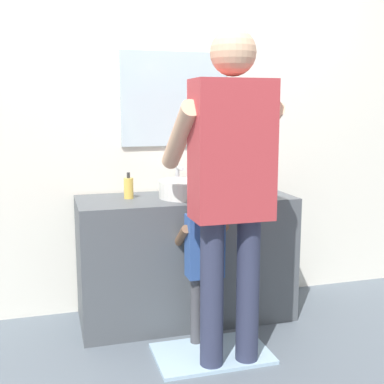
{
  "coord_description": "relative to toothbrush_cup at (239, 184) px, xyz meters",
  "views": [
    {
      "loc": [
        -0.83,
        -2.72,
        1.37
      ],
      "look_at": [
        0.0,
        0.15,
        0.87
      ],
      "focal_mm": 46.59,
      "sensor_mm": 36.0,
      "label": 1
    }
  ],
  "objects": [
    {
      "name": "ground_plane",
      "position": [
        -0.39,
        -0.37,
        -0.86
      ],
      "size": [
        14.0,
        14.0,
        0.0
      ],
      "primitive_type": "plane",
      "color": "slate"
    },
    {
      "name": "back_wall",
      "position": [
        -0.39,
        0.25,
        0.49
      ],
      "size": [
        4.4,
        0.1,
        2.7
      ],
      "color": "silver",
      "rests_on": "ground"
    },
    {
      "name": "vanity_cabinet",
      "position": [
        -0.39,
        -0.07,
        -0.46
      ],
      "size": [
        1.37,
        0.54,
        0.81
      ],
      "primitive_type": "cube",
      "color": "#4C5156",
      "rests_on": "ground"
    },
    {
      "name": "sink_basin",
      "position": [
        -0.39,
        -0.09,
        0.0
      ],
      "size": [
        0.35,
        0.35,
        0.11
      ],
      "color": "silver",
      "rests_on": "vanity_cabinet"
    },
    {
      "name": "faucet",
      "position": [
        -0.39,
        0.12,
        0.03
      ],
      "size": [
        0.18,
        0.14,
        0.18
      ],
      "color": "#B7BABF",
      "rests_on": "vanity_cabinet"
    },
    {
      "name": "toothbrush_cup",
      "position": [
        0.0,
        0.0,
        0.0
      ],
      "size": [
        0.07,
        0.07,
        0.21
      ],
      "color": "#D86666",
      "rests_on": "vanity_cabinet"
    },
    {
      "name": "soap_bottle",
      "position": [
        -0.75,
        -0.02,
        0.01
      ],
      "size": [
        0.06,
        0.06,
        0.16
      ],
      "color": "gold",
      "rests_on": "vanity_cabinet"
    },
    {
      "name": "bath_mat",
      "position": [
        -0.39,
        -0.62,
        -0.85
      ],
      "size": [
        0.64,
        0.4,
        0.02
      ],
      "primitive_type": "cube",
      "color": "#99B7CC",
      "rests_on": "ground"
    },
    {
      "name": "child_toddler",
      "position": [
        -0.39,
        -0.47,
        -0.32
      ],
      "size": [
        0.28,
        0.28,
        0.91
      ],
      "color": "#47474C",
      "rests_on": "ground"
    },
    {
      "name": "adult_parent",
      "position": [
        -0.34,
        -0.73,
        0.19
      ],
      "size": [
        0.54,
        0.57,
        1.75
      ],
      "color": "#2D334C",
      "rests_on": "ground"
    }
  ]
}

